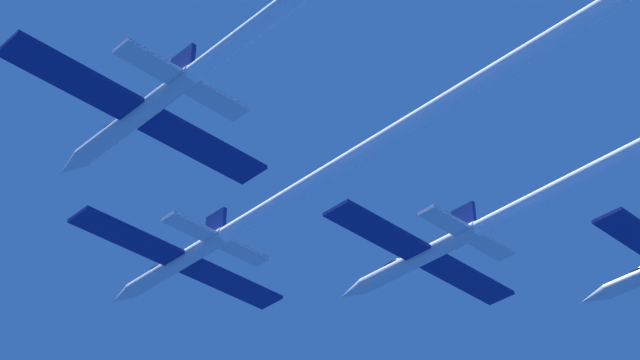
{
  "coord_description": "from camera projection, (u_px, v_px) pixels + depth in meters",
  "views": [
    {
      "loc": [
        -41.93,
        -58.24,
        -42.46
      ],
      "look_at": [
        -0.14,
        -14.92,
        0.1
      ],
      "focal_mm": 62.63,
      "sensor_mm": 36.0,
      "label": 1
    }
  ],
  "objects": [
    {
      "name": "jet_left_wing",
      "position": [
        273.0,
        14.0,
        59.88
      ],
      "size": [
        18.28,
        48.95,
        3.03
      ],
      "color": "silver"
    },
    {
      "name": "jet_right_wing",
      "position": [
        576.0,
        179.0,
        73.71
      ],
      "size": [
        18.28,
        52.5,
        3.03
      ],
      "color": "silver"
    },
    {
      "name": "jet_lead",
      "position": [
        311.0,
        183.0,
        74.47
      ],
      "size": [
        18.28,
        53.77,
        3.03
      ],
      "color": "silver"
    }
  ]
}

